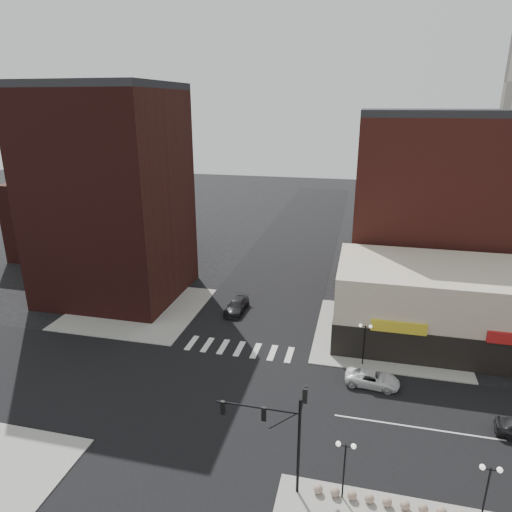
% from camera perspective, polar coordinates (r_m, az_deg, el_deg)
% --- Properties ---
extents(ground, '(240.00, 240.00, 0.00)m').
position_cam_1_polar(ground, '(40.30, -5.18, -17.21)').
color(ground, black).
rests_on(ground, ground).
extents(road_ew, '(200.00, 14.00, 0.02)m').
position_cam_1_polar(road_ew, '(40.29, -5.18, -17.20)').
color(road_ew, black).
rests_on(road_ew, ground).
extents(road_ns, '(14.00, 200.00, 0.02)m').
position_cam_1_polar(road_ns, '(40.29, -5.18, -17.19)').
color(road_ns, black).
rests_on(road_ns, ground).
extents(sidewalk_nw, '(15.00, 15.00, 0.12)m').
position_cam_1_polar(sidewalk_nw, '(57.02, -14.55, -6.33)').
color(sidewalk_nw, gray).
rests_on(sidewalk_nw, ground).
extents(sidewalk_ne, '(15.00, 15.00, 0.12)m').
position_cam_1_polar(sidewalk_ne, '(51.19, 16.08, -9.48)').
color(sidewalk_ne, gray).
rests_on(sidewalk_ne, ground).
extents(building_nw, '(16.00, 15.00, 25.00)m').
position_cam_1_polar(building_nw, '(58.73, -17.66, 6.92)').
color(building_nw, '#3A1512').
rests_on(building_nw, ground).
extents(building_nw_low, '(20.00, 18.00, 12.00)m').
position_cam_1_polar(building_nw_low, '(79.70, -19.69, 4.81)').
color(building_nw_low, '#3A1512').
rests_on(building_nw_low, ground).
extents(building_ne_midrise, '(18.00, 15.00, 22.00)m').
position_cam_1_polar(building_ne_midrise, '(62.17, 20.66, 5.79)').
color(building_ne_midrise, maroon).
rests_on(building_ne_midrise, ground).
extents(building_ne_row, '(24.20, 12.20, 8.00)m').
position_cam_1_polar(building_ne_row, '(51.12, 23.70, -6.38)').
color(building_ne_row, beige).
rests_on(building_ne_row, ground).
extents(traffic_signal, '(5.59, 3.09, 7.77)m').
position_cam_1_polar(traffic_signal, '(29.80, 3.61, -19.99)').
color(traffic_signal, black).
rests_on(traffic_signal, ground).
extents(street_lamp_se_a, '(1.22, 0.32, 4.16)m').
position_cam_1_polar(street_lamp_se_a, '(30.53, 11.08, -23.35)').
color(street_lamp_se_a, black).
rests_on(street_lamp_se_a, sidewalk_se).
extents(street_lamp_se_b, '(1.22, 0.32, 4.16)m').
position_cam_1_polar(street_lamp_se_b, '(31.59, 27.08, -23.68)').
color(street_lamp_se_b, black).
rests_on(street_lamp_se_b, sidewalk_se).
extents(street_lamp_ne, '(1.22, 0.32, 4.16)m').
position_cam_1_polar(street_lamp_ne, '(43.82, 13.44, -9.46)').
color(street_lamp_ne, black).
rests_on(street_lamp_ne, sidewalk_ne).
extents(bollard_row, '(8.99, 0.59, 0.59)m').
position_cam_1_polar(bollard_row, '(32.63, 16.06, -27.41)').
color(bollard_row, gray).
rests_on(bollard_row, sidewalk_se).
extents(white_suv, '(4.84, 2.53, 1.30)m').
position_cam_1_polar(white_suv, '(42.48, 14.35, -14.64)').
color(white_suv, white).
rests_on(white_suv, ground).
extents(dark_sedan_north, '(2.27, 5.11, 1.46)m').
position_cam_1_polar(dark_sedan_north, '(54.30, -2.44, -6.24)').
color(dark_sedan_north, black).
rests_on(dark_sedan_north, ground).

